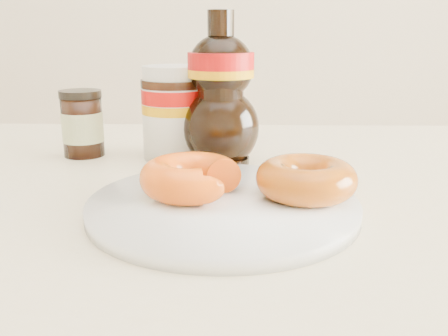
{
  "coord_description": "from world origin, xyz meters",
  "views": [
    {
      "loc": [
        -0.01,
        -0.45,
        0.94
      ],
      "look_at": [
        -0.03,
        0.1,
        0.79
      ],
      "focal_mm": 40.0,
      "sensor_mm": 36.0,
      "label": 1
    }
  ],
  "objects_px": {
    "nutella_jar": "(175,109)",
    "dark_jar": "(82,124)",
    "syrup_bottle": "(221,89)",
    "dining_table": "(246,262)",
    "donut_bitten": "(191,177)",
    "donut_whole": "(306,179)",
    "plate": "(223,205)"
  },
  "relations": [
    {
      "from": "donut_bitten",
      "to": "syrup_bottle",
      "type": "distance_m",
      "value": 0.2
    },
    {
      "from": "syrup_bottle",
      "to": "donut_whole",
      "type": "bearing_deg",
      "value": -62.65
    },
    {
      "from": "dining_table",
      "to": "plate",
      "type": "relative_size",
      "value": 4.88
    },
    {
      "from": "dining_table",
      "to": "donut_bitten",
      "type": "distance_m",
      "value": 0.14
    },
    {
      "from": "nutella_jar",
      "to": "syrup_bottle",
      "type": "distance_m",
      "value": 0.08
    },
    {
      "from": "donut_whole",
      "to": "nutella_jar",
      "type": "xyz_separation_m",
      "value": [
        -0.17,
        0.22,
        0.04
      ]
    },
    {
      "from": "dining_table",
      "to": "dark_jar",
      "type": "relative_size",
      "value": 13.98
    },
    {
      "from": "plate",
      "to": "syrup_bottle",
      "type": "bearing_deg",
      "value": 92.32
    },
    {
      "from": "donut_whole",
      "to": "nutella_jar",
      "type": "bearing_deg",
      "value": 127.33
    },
    {
      "from": "dining_table",
      "to": "plate",
      "type": "height_order",
      "value": "plate"
    },
    {
      "from": "nutella_jar",
      "to": "dark_jar",
      "type": "relative_size",
      "value": 1.37
    },
    {
      "from": "dining_table",
      "to": "nutella_jar",
      "type": "height_order",
      "value": "nutella_jar"
    },
    {
      "from": "donut_bitten",
      "to": "dining_table",
      "type": "bearing_deg",
      "value": 16.82
    },
    {
      "from": "dining_table",
      "to": "donut_bitten",
      "type": "height_order",
      "value": "donut_bitten"
    },
    {
      "from": "syrup_bottle",
      "to": "dark_jar",
      "type": "xyz_separation_m",
      "value": [
        -0.21,
        0.04,
        -0.06
      ]
    },
    {
      "from": "nutella_jar",
      "to": "dark_jar",
      "type": "bearing_deg",
      "value": 176.74
    },
    {
      "from": "nutella_jar",
      "to": "syrup_bottle",
      "type": "xyz_separation_m",
      "value": [
        0.07,
        -0.03,
        0.03
      ]
    },
    {
      "from": "dining_table",
      "to": "plate",
      "type": "distance_m",
      "value": 0.11
    },
    {
      "from": "dining_table",
      "to": "dark_jar",
      "type": "height_order",
      "value": "dark_jar"
    },
    {
      "from": "plate",
      "to": "donut_whole",
      "type": "bearing_deg",
      "value": 9.24
    },
    {
      "from": "donut_whole",
      "to": "dark_jar",
      "type": "xyz_separation_m",
      "value": [
        -0.31,
        0.23,
        0.02
      ]
    },
    {
      "from": "syrup_bottle",
      "to": "dark_jar",
      "type": "bearing_deg",
      "value": 169.59
    },
    {
      "from": "plate",
      "to": "donut_bitten",
      "type": "xyz_separation_m",
      "value": [
        -0.04,
        0.02,
        0.03
      ]
    },
    {
      "from": "dining_table",
      "to": "syrup_bottle",
      "type": "relative_size",
      "value": 6.56
    },
    {
      "from": "donut_whole",
      "to": "nutella_jar",
      "type": "relative_size",
      "value": 0.8
    },
    {
      "from": "plate",
      "to": "nutella_jar",
      "type": "relative_size",
      "value": 2.1
    },
    {
      "from": "plate",
      "to": "dark_jar",
      "type": "relative_size",
      "value": 2.87
    },
    {
      "from": "donut_bitten",
      "to": "nutella_jar",
      "type": "bearing_deg",
      "value": 89.66
    },
    {
      "from": "donut_whole",
      "to": "dark_jar",
      "type": "relative_size",
      "value": 1.09
    },
    {
      "from": "donut_bitten",
      "to": "nutella_jar",
      "type": "height_order",
      "value": "nutella_jar"
    },
    {
      "from": "donut_bitten",
      "to": "dark_jar",
      "type": "distance_m",
      "value": 0.29
    },
    {
      "from": "plate",
      "to": "donut_whole",
      "type": "relative_size",
      "value": 2.63
    }
  ]
}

